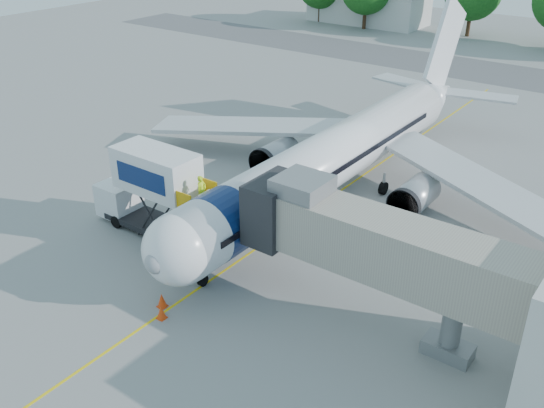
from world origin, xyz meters
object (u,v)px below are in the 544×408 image
Objects in this scene: catering_hiloader at (151,191)px; jet_bridge at (365,242)px; aircraft at (338,154)px; ground_tug at (0,345)px.

jet_bridge is at bearing 0.01° from catering_hiloader.
aircraft is 9.79× the size of ground_tug.
aircraft is 4.43× the size of catering_hiloader.
jet_bridge is at bearing -54.30° from aircraft.
jet_bridge is (7.99, -11.12, 1.39)m from aircraft.
aircraft is 23.50m from ground_tug.
aircraft reaches higher than jet_bridge.
aircraft is at bearing 79.97° from ground_tug.
jet_bridge is at bearing 44.92° from ground_tug.
catering_hiloader is 2.21× the size of ground_tug.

